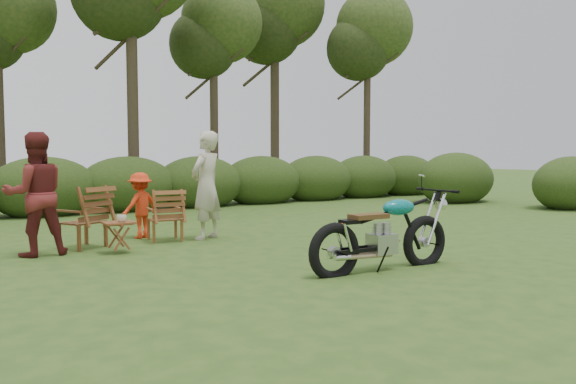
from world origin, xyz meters
TOP-DOWN VIEW (x-y plane):
  - ground at (0.00, 0.00)m, footprint 80.00×80.00m
  - tree_line at (0.50, 9.74)m, footprint 22.52×11.62m
  - motorcycle at (0.30, -0.00)m, footprint 2.09×0.90m
  - lawn_chair_right at (-1.07, 3.77)m, footprint 0.66×0.66m
  - lawn_chair_left at (-2.41, 3.79)m, footprint 0.88×0.88m
  - side_table at (-2.08, 3.02)m, footprint 0.46×0.38m
  - cup at (-2.05, 2.97)m, footprint 0.14×0.14m
  - adult_a at (-0.41, 3.55)m, footprint 0.80×0.71m
  - adult_b at (-3.13, 3.46)m, footprint 0.87×0.69m
  - child at (-1.32, 4.27)m, footprint 0.84×0.66m

SIDE VIEW (x-z plane):
  - ground at x=0.00m, z-range 0.00..0.00m
  - motorcycle at x=0.30m, z-range -0.58..0.58m
  - lawn_chair_right at x=-1.07m, z-range -0.43..0.43m
  - lawn_chair_left at x=-2.41m, z-range -0.48..0.48m
  - adult_a at x=-0.41m, z-range -0.92..0.92m
  - adult_b at x=-3.13m, z-range -0.88..0.88m
  - child at x=-1.32m, z-range -0.57..0.57m
  - side_table at x=-2.08m, z-range 0.00..0.46m
  - cup at x=-2.05m, z-range 0.46..0.57m
  - tree_line at x=0.50m, z-range -0.26..7.88m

